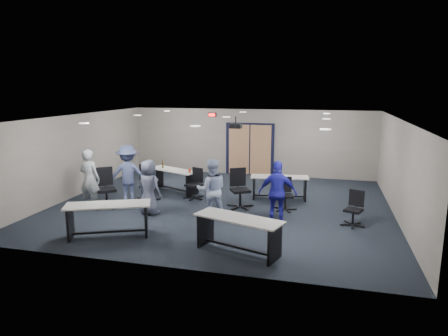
% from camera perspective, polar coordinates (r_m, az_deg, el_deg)
% --- Properties ---
extents(floor, '(10.00, 10.00, 0.00)m').
position_cam_1_polar(floor, '(12.41, -0.25, -5.27)').
color(floor, black).
rests_on(floor, ground).
extents(back_wall, '(10.00, 0.04, 2.70)m').
position_cam_1_polar(back_wall, '(16.42, 3.74, 3.68)').
color(back_wall, gray).
rests_on(back_wall, floor).
extents(front_wall, '(10.00, 0.04, 2.70)m').
position_cam_1_polar(front_wall, '(7.93, -8.56, -4.96)').
color(front_wall, gray).
rests_on(front_wall, floor).
extents(left_wall, '(0.04, 9.00, 2.70)m').
position_cam_1_polar(left_wall, '(14.19, -20.20, 1.75)').
color(left_wall, gray).
rests_on(left_wall, floor).
extents(right_wall, '(0.04, 9.00, 2.70)m').
position_cam_1_polar(right_wall, '(11.87, 23.79, -0.31)').
color(right_wall, gray).
rests_on(right_wall, floor).
extents(ceiling, '(10.00, 9.00, 0.04)m').
position_cam_1_polar(ceiling, '(11.91, -0.26, 7.27)').
color(ceiling, white).
rests_on(ceiling, back_wall).
extents(double_door, '(2.00, 0.07, 2.20)m').
position_cam_1_polar(double_door, '(16.43, 3.70, 2.62)').
color(double_door, black).
rests_on(double_door, back_wall).
extents(exit_sign, '(0.32, 0.07, 0.18)m').
position_cam_1_polar(exit_sign, '(16.63, -1.72, 7.60)').
color(exit_sign, black).
rests_on(exit_sign, back_wall).
extents(ceiling_projector, '(0.35, 0.32, 0.37)m').
position_cam_1_polar(ceiling_projector, '(12.35, 1.68, 6.04)').
color(ceiling_projector, black).
rests_on(ceiling_projector, ceiling).
extents(ceiling_can_lights, '(6.24, 5.74, 0.02)m').
position_cam_1_polar(ceiling_can_lights, '(12.16, 0.04, 7.21)').
color(ceiling_can_lights, silver).
rests_on(ceiling_can_lights, ceiling).
extents(table_front_left, '(2.11, 1.42, 0.81)m').
position_cam_1_polar(table_front_left, '(10.11, -16.19, -6.37)').
color(table_front_left, beige).
rests_on(table_front_left, floor).
extents(table_front_right, '(2.08, 1.23, 0.80)m').
position_cam_1_polar(table_front_right, '(8.81, 2.07, -8.65)').
color(table_front_right, beige).
rests_on(table_front_right, floor).
extents(table_back_left, '(2.01, 1.33, 1.06)m').
position_cam_1_polar(table_back_left, '(13.93, -7.18, -1.19)').
color(table_back_left, beige).
rests_on(table_back_left, floor).
extents(table_back_right, '(1.90, 0.84, 0.75)m').
position_cam_1_polar(table_back_right, '(13.04, 7.93, -2.22)').
color(table_back_right, beige).
rests_on(table_back_right, floor).
extents(chair_back_a, '(0.96, 0.96, 1.15)m').
position_cam_1_polar(chair_back_a, '(12.91, -10.91, -2.16)').
color(chair_back_a, black).
rests_on(chair_back_a, floor).
extents(chair_back_b, '(0.82, 0.82, 1.00)m').
position_cam_1_polar(chair_back_b, '(12.96, -4.35, -2.28)').
color(chair_back_b, black).
rests_on(chair_back_b, floor).
extents(chair_back_c, '(1.01, 1.01, 1.18)m').
position_cam_1_polar(chair_back_c, '(11.96, 2.33, -2.98)').
color(chair_back_c, black).
rests_on(chair_back_c, floor).
extents(chair_back_d, '(0.74, 0.74, 0.97)m').
position_cam_1_polar(chair_back_d, '(11.86, 8.76, -3.75)').
color(chair_back_d, black).
rests_on(chair_back_d, floor).
extents(chair_loose_left, '(1.06, 1.06, 1.20)m').
position_cam_1_polar(chair_loose_left, '(12.49, -16.48, -2.78)').
color(chair_loose_left, black).
rests_on(chair_loose_left, floor).
extents(chair_loose_right, '(0.77, 0.77, 0.94)m').
position_cam_1_polar(chair_loose_right, '(10.96, 18.01, -5.57)').
color(chair_loose_right, black).
rests_on(chair_loose_right, floor).
extents(person_gray, '(0.67, 0.46, 1.80)m').
position_cam_1_polar(person_gray, '(12.46, -18.65, -1.53)').
color(person_gray, '#A0A9AF').
rests_on(person_gray, floor).
extents(person_plaid, '(0.88, 0.69, 1.58)m').
position_cam_1_polar(person_plaid, '(11.52, -10.68, -2.73)').
color(person_plaid, slate).
rests_on(person_plaid, floor).
extents(person_lightblue, '(0.98, 0.87, 1.69)m').
position_cam_1_polar(person_lightblue, '(10.82, -1.76, -3.14)').
color(person_lightblue, '#B4C4EE').
rests_on(person_lightblue, floor).
extents(person_navy, '(1.00, 0.42, 1.71)m').
position_cam_1_polar(person_navy, '(10.57, 7.69, -3.55)').
color(person_navy, '#1E1DA1').
rests_on(person_navy, floor).
extents(person_back, '(1.35, 1.09, 1.83)m').
position_cam_1_polar(person_back, '(12.77, -13.55, -0.87)').
color(person_back, '#485383').
rests_on(person_back, floor).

